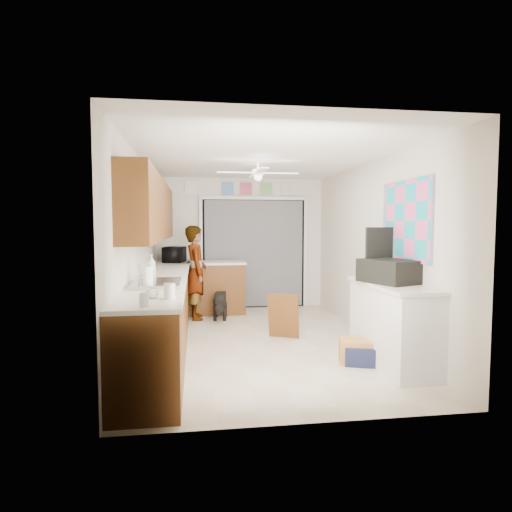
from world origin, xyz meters
name	(u,v)px	position (x,y,z in m)	size (l,w,h in m)	color
floor	(260,341)	(0.00, 0.00, 0.00)	(5.00, 5.00, 0.00)	beige
ceiling	(260,158)	(0.00, 0.00, 2.50)	(5.00, 5.00, 0.00)	white
wall_back	(241,243)	(0.00, 2.50, 1.25)	(3.20, 3.20, 0.00)	silver
wall_front	(308,269)	(0.00, -2.50, 1.25)	(3.20, 3.20, 0.00)	silver
wall_left	(139,252)	(-1.60, 0.00, 1.25)	(5.00, 5.00, 0.00)	silver
wall_right	(372,250)	(1.60, 0.00, 1.25)	(5.00, 5.00, 0.00)	silver
left_base_cabinets	(164,311)	(-1.30, 0.00, 0.45)	(0.60, 4.80, 0.90)	brown
left_countertop	(164,276)	(-1.29, 0.00, 0.92)	(0.62, 4.80, 0.04)	white
upper_cabinets	(153,210)	(-1.44, 0.20, 1.80)	(0.32, 4.00, 0.80)	brown
sink_basin	(157,284)	(-1.29, -1.00, 0.95)	(0.50, 0.76, 0.06)	silver
faucet	(139,276)	(-1.48, -1.00, 1.05)	(0.03, 0.03, 0.22)	silver
peninsula_base	(217,288)	(-0.50, 2.00, 0.45)	(1.00, 0.60, 0.90)	brown
peninsula_top	(216,263)	(-0.50, 2.00, 0.92)	(1.04, 0.64, 0.04)	white
back_opening_recess	(254,254)	(0.25, 2.47, 1.05)	(2.00, 0.06, 2.10)	black
curtain_panel	(254,254)	(0.25, 2.43, 1.05)	(1.90, 0.03, 2.05)	slate
door_trim_left	(201,254)	(-0.77, 2.44, 1.05)	(0.06, 0.04, 2.10)	white
door_trim_right	(305,253)	(1.27, 2.44, 1.05)	(0.06, 0.04, 2.10)	white
door_trim_head	(254,198)	(0.25, 2.44, 2.12)	(2.10, 0.04, 0.06)	white
header_frame_1	(228,188)	(-0.25, 2.47, 2.30)	(0.22, 0.02, 0.22)	#5287DA
header_frame_2	(246,189)	(0.10, 2.47, 2.30)	(0.22, 0.02, 0.22)	#C64A69
header_frame_3	(267,189)	(0.50, 2.47, 2.30)	(0.22, 0.02, 0.22)	#72BD6C
header_frame_4	(287,189)	(0.90, 2.47, 2.30)	(0.22, 0.02, 0.22)	silver
route66_sign	(191,188)	(-0.95, 2.47, 2.30)	(0.22, 0.02, 0.26)	silver
right_counter_base	(393,326)	(1.35, -1.20, 0.45)	(0.50, 1.40, 0.90)	white
right_counter_top	(393,285)	(1.34, -1.20, 0.92)	(0.54, 1.44, 0.04)	white
abstract_painting	(406,221)	(1.58, -1.00, 1.65)	(0.03, 1.15, 0.95)	#F65AA0
ceiling_fan	(258,173)	(0.00, 0.20, 2.32)	(1.14, 1.14, 0.24)	white
microwave	(175,255)	(-1.24, 1.98, 1.08)	(0.50, 0.34, 0.27)	black
soap_bottle	(152,266)	(-1.42, -0.26, 1.09)	(0.11, 0.11, 0.29)	silver
cup	(152,293)	(-1.26, -1.86, 0.99)	(0.12, 0.12, 0.09)	white
jar_a	(170,291)	(-1.10, -1.91, 1.01)	(0.10, 0.10, 0.14)	silver
jar_b	(144,300)	(-1.28, -2.25, 1.00)	(0.07, 0.07, 0.11)	silver
paper_towel_roll	(148,277)	(-1.37, -1.13, 1.05)	(0.10, 0.10, 0.22)	white
suitcase	(390,271)	(1.32, -1.16, 1.07)	(0.46, 0.62, 0.26)	black
suitcase_rim	(389,281)	(1.32, -1.16, 0.96)	(0.44, 0.58, 0.02)	yellow
suitcase_lid	(379,248)	(1.32, -0.87, 1.32)	(0.42, 0.03, 0.50)	black
cardboard_box	(358,351)	(1.00, -1.06, 0.13)	(0.43, 0.32, 0.27)	#CA8A3F
navy_crate	(360,355)	(0.99, -1.14, 0.10)	(0.34, 0.28, 0.21)	#161B38
cabinet_door_panel	(283,316)	(0.34, 0.09, 0.32)	(0.43, 0.03, 0.65)	brown
man	(196,272)	(-0.87, 1.55, 0.80)	(0.58, 0.38, 1.59)	white
dog	(220,304)	(-0.46, 1.49, 0.25)	(0.27, 0.64, 0.50)	black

